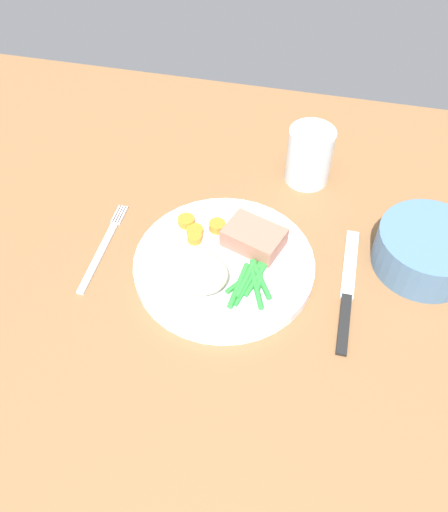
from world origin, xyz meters
The scene contains 10 objects.
dining_table centered at (0.00, 0.00, 1.00)cm, with size 120.00×90.00×2.00cm.
dinner_plate centered at (2.23, -0.02, 2.80)cm, with size 24.26×24.26×1.60cm, color white.
meat_portion centered at (5.51, 3.80, 4.97)cm, with size 7.74×5.37×2.75cm, color #A86B56.
mashed_potatoes centered at (0.05, -4.39, 5.77)cm, with size 7.52×6.46×4.34cm, color beige.
carrot_slices centered at (-2.46, 4.56, 4.14)cm, with size 6.68×5.04×1.21cm.
green_beans centered at (6.47, -2.67, 3.97)cm, with size 6.06×9.53×0.85cm.
fork centered at (-15.06, -0.28, 2.20)cm, with size 1.44×16.60×0.40cm.
knife centered at (18.82, -0.31, 2.20)cm, with size 1.70×20.50×0.64cm.
water_glass centered at (10.76, 20.86, 5.78)cm, with size 6.93×6.93×8.91cm.
salad_bowl centered at (28.30, 6.87, 5.18)cm, with size 13.63×13.63×5.64cm.
Camera 1 is at (12.37, -44.14, 57.82)cm, focal length 37.18 mm.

